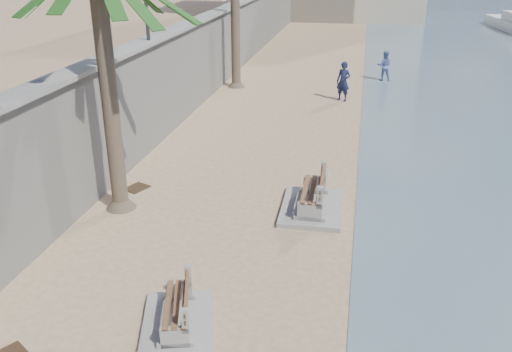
{
  "coord_description": "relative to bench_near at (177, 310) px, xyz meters",
  "views": [
    {
      "loc": [
        1.9,
        -5.15,
        6.46
      ],
      "look_at": [
        -0.5,
        7.0,
        1.2
      ],
      "focal_mm": 38.0,
      "sensor_mm": 36.0,
      "label": 1
    }
  ],
  "objects": [
    {
      "name": "person_b",
      "position": [
        4.09,
        21.07,
        0.5
      ],
      "size": [
        0.85,
        0.68,
        1.69
      ],
      "primitive_type": "imported",
      "rotation": [
        0.0,
        0.0,
        3.2
      ],
      "color": "#5163A9",
      "rests_on": "ground_plane"
    },
    {
      "name": "wall_cap",
      "position": [
        -4.11,
        17.45,
        3.21
      ],
      "size": [
        0.8,
        70.0,
        0.12
      ],
      "primitive_type": "cube",
      "color": "gray",
      "rests_on": "seawall"
    },
    {
      "name": "person_a",
      "position": [
        2.19,
        16.59,
        0.67
      ],
      "size": [
        0.86,
        0.74,
        2.02
      ],
      "primitive_type": "imported",
      "rotation": [
        0.0,
        0.0,
        -0.4
      ],
      "color": "#161C3D",
      "rests_on": "ground_plane"
    },
    {
      "name": "seawall",
      "position": [
        -4.11,
        17.45,
        1.41
      ],
      "size": [
        0.45,
        70.0,
        3.5
      ],
      "primitive_type": "cube",
      "color": "gray",
      "rests_on": "ground_plane"
    },
    {
      "name": "debris_c",
      "position": [
        -3.18,
        5.66,
        -0.33
      ],
      "size": [
        0.74,
        0.81,
        0.03
      ],
      "primitive_type": "cube",
      "rotation": [
        0.0,
        0.0,
        4.31
      ],
      "color": "#382616",
      "rests_on": "ground_plane"
    },
    {
      "name": "bench_far",
      "position": [
        1.95,
        5.24,
        0.08
      ],
      "size": [
        1.63,
        2.35,
        0.97
      ],
      "color": "gray",
      "rests_on": "ground_plane"
    },
    {
      "name": "bench_near",
      "position": [
        0.0,
        0.0,
        0.0
      ],
      "size": [
        1.74,
        2.15,
        0.79
      ],
      "color": "gray",
      "rests_on": "ground_plane"
    }
  ]
}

